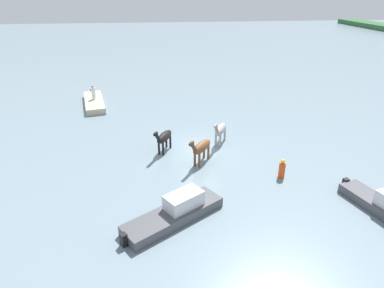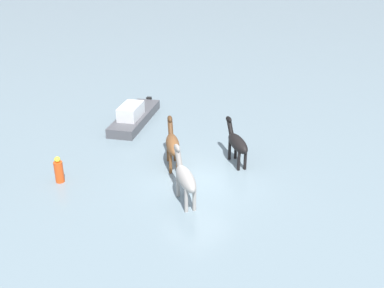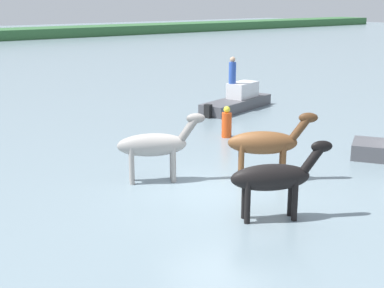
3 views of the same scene
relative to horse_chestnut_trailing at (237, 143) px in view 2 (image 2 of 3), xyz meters
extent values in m
plane|color=gray|center=(0.15, 2.29, -1.00)|extent=(177.11, 177.11, 0.00)
ellipsoid|color=black|center=(-0.07, 0.04, 0.01)|extent=(1.86, 1.34, 0.61)
cylinder|color=black|center=(0.48, -0.09, -0.50)|extent=(0.13, 0.13, 1.01)
cylinder|color=black|center=(0.34, -0.35, -0.50)|extent=(0.13, 0.13, 1.01)
cylinder|color=black|center=(-0.49, 0.43, -0.50)|extent=(0.13, 0.13, 1.01)
cylinder|color=black|center=(-0.63, 0.17, -0.50)|extent=(0.13, 0.13, 1.01)
cylinder|color=black|center=(0.78, -0.42, 0.41)|extent=(0.59, 0.45, 0.67)
ellipsoid|color=black|center=(0.95, -0.51, 0.68)|extent=(0.54, 0.42, 0.27)
ellipsoid|color=#9E9993|center=(-0.77, 3.86, 0.04)|extent=(1.93, 1.37, 0.64)
cylinder|color=#9E9993|center=(-0.20, 3.73, -0.48)|extent=(0.14, 0.14, 1.04)
cylinder|color=#9E9993|center=(-0.34, 3.46, -0.48)|extent=(0.14, 0.14, 1.04)
cylinder|color=#9E9993|center=(-1.20, 4.26, -0.48)|extent=(0.14, 0.14, 1.04)
cylinder|color=#9E9993|center=(-1.35, 3.99, -0.48)|extent=(0.14, 0.14, 1.04)
cylinder|color=slate|center=(0.11, 3.39, 0.45)|extent=(0.61, 0.46, 0.70)
ellipsoid|color=slate|center=(0.29, 3.30, 0.74)|extent=(0.56, 0.43, 0.28)
ellipsoid|color=brown|center=(1.76, 2.20, 0.05)|extent=(1.86, 1.60, 0.64)
cylinder|color=brown|center=(2.30, 1.98, -0.47)|extent=(0.14, 0.14, 1.06)
cylinder|color=brown|center=(2.12, 1.73, -0.47)|extent=(0.14, 0.14, 1.06)
cylinder|color=brown|center=(1.39, 2.67, -0.47)|extent=(0.14, 0.14, 1.06)
cylinder|color=brown|center=(1.21, 2.42, -0.47)|extent=(0.14, 0.14, 1.06)
cylinder|color=#50311A|center=(2.56, 1.59, 0.47)|extent=(0.60, 0.53, 0.70)
ellipsoid|color=#50311A|center=(2.72, 1.46, 0.76)|extent=(0.55, 0.49, 0.28)
cube|color=#4C4C51|center=(7.09, 0.12, -0.83)|extent=(3.83, 4.88, 0.65)
cube|color=silver|center=(6.77, 0.62, -0.15)|extent=(1.77, 2.01, 0.70)
cube|color=black|center=(8.48, -2.03, -0.75)|extent=(0.37, 0.35, 0.70)
cylinder|color=#E54C19|center=(4.03, 6.40, -0.55)|extent=(0.36, 0.36, 0.90)
sphere|color=yellow|center=(4.03, 6.40, 0.02)|extent=(0.24, 0.24, 0.24)
camera|label=1|loc=(19.18, -0.50, 8.67)|focal=30.63mm
camera|label=2|loc=(-10.78, 13.49, 7.83)|focal=40.50mm
camera|label=3|loc=(-8.37, -8.16, 3.91)|focal=50.83mm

